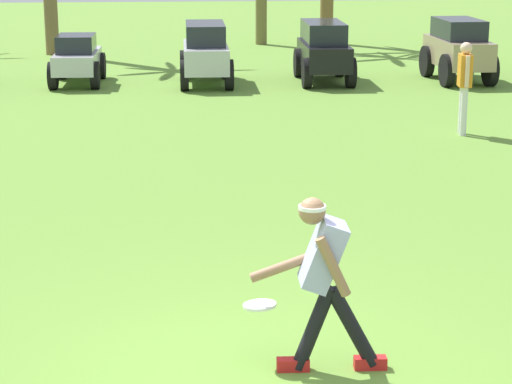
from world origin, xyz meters
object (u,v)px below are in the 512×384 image
frisbee_thrower (323,275)px  frisbee_in_flight (260,305)px  parked_car_slot_b (77,59)px  teammate_near_sideline (465,79)px  parked_car_slot_d (324,50)px  parked_car_slot_e (458,48)px  parked_car_slot_c (206,52)px

frisbee_thrower → frisbee_in_flight: (-0.48, 0.22, -0.32)m
parked_car_slot_b → teammate_near_sideline: bearing=-41.7°
frisbee_thrower → parked_car_slot_d: 15.18m
parked_car_slot_b → parked_car_slot_d: (5.51, -0.15, 0.16)m
frisbee_thrower → parked_car_slot_b: size_ratio=0.64×
parked_car_slot_e → teammate_near_sideline: bearing=-105.2°
frisbee_thrower → parked_car_slot_c: (-0.35, 14.91, -0.08)m
frisbee_in_flight → parked_car_slot_e: size_ratio=0.16×
teammate_near_sideline → parked_car_slot_e: (1.60, 5.87, -0.20)m
parked_car_slot_b → parked_car_slot_d: size_ratio=0.92×
frisbee_thrower → parked_car_slot_d: size_ratio=0.59×
frisbee_in_flight → parked_car_slot_c: parked_car_slot_c is taller
parked_car_slot_e → parked_car_slot_c: bearing=179.3°
teammate_near_sideline → parked_car_slot_c: teammate_near_sideline is taller
parked_car_slot_b → parked_car_slot_c: size_ratio=0.92×
parked_car_slot_b → parked_car_slot_d: parked_car_slot_d is taller
parked_car_slot_d → parked_car_slot_e: (3.04, -0.17, 0.02)m
parked_car_slot_e → frisbee_thrower: bearing=-109.9°
frisbee_in_flight → teammate_near_sideline: size_ratio=0.25×
frisbee_thrower → teammate_near_sideline: bearing=67.2°
frisbee_thrower → parked_car_slot_b: frisbee_thrower is taller
parked_car_slot_c → parked_car_slot_e: (5.71, -0.07, 0.02)m
parked_car_slot_d → parked_car_slot_e: size_ratio=1.02×
parked_car_slot_b → frisbee_in_flight: bearing=-79.7°
teammate_near_sideline → parked_car_slot_d: size_ratio=0.65×
teammate_near_sideline → parked_car_slot_b: 9.32m
frisbee_in_flight → parked_car_slot_c: size_ratio=0.16×
frisbee_in_flight → parked_car_slot_b: parked_car_slot_b is taller
parked_car_slot_d → frisbee_in_flight: bearing=-100.7°
parked_car_slot_c → parked_car_slot_b: bearing=175.1°
teammate_near_sideline → parked_car_slot_b: bearing=138.3°
frisbee_in_flight → teammate_near_sideline: (4.24, 8.75, 0.46)m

